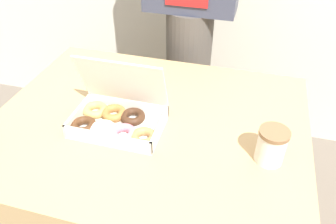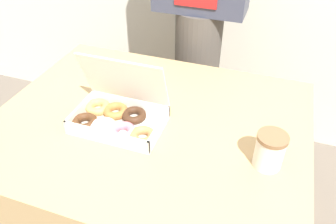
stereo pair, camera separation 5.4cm
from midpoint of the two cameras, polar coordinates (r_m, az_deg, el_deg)
table at (r=1.40m, az=-4.02°, el=-13.82°), size 1.07×0.86×0.77m
donut_box at (r=1.09m, az=-10.47°, el=-1.04°), size 0.33×0.21×0.23m
coffee_cup at (r=0.98m, az=16.05°, el=-5.69°), size 0.09×0.09×0.11m
person_customer at (r=1.58m, az=3.15°, el=18.29°), size 0.42×0.23×1.75m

